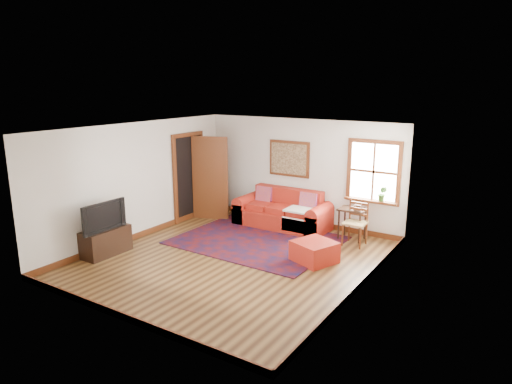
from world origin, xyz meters
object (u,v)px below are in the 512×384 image
Objects in this scene: red_leather_sofa at (283,214)px; red_ottoman at (314,252)px; side_table at (352,214)px; media_cabinet at (106,241)px; ladder_back_chair at (356,221)px.

red_leather_sofa is 2.24m from red_ottoman.
red_leather_sofa reaches higher than side_table.
side_table is at bearing 0.34° from red_leather_sofa.
side_table is 0.71× the size of media_cabinet.
red_leather_sofa is 1.91m from ladder_back_chair.
ladder_back_chair is at bearing -7.59° from red_leather_sofa.
side_table is at bearing 125.50° from ladder_back_chair.
red_leather_sofa is 1.71m from side_table.
media_cabinet is (-3.93, -3.20, -0.25)m from ladder_back_chair.
red_ottoman is 1.02× the size of side_table.
media_cabinet is (-2.05, -3.45, -0.02)m from red_leather_sofa.
ladder_back_chair reaches higher than side_table.
media_cabinet is at bearing -131.48° from red_ottoman.
media_cabinet is (-3.74, -3.46, -0.29)m from side_table.
red_leather_sofa is 4.01m from media_cabinet.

